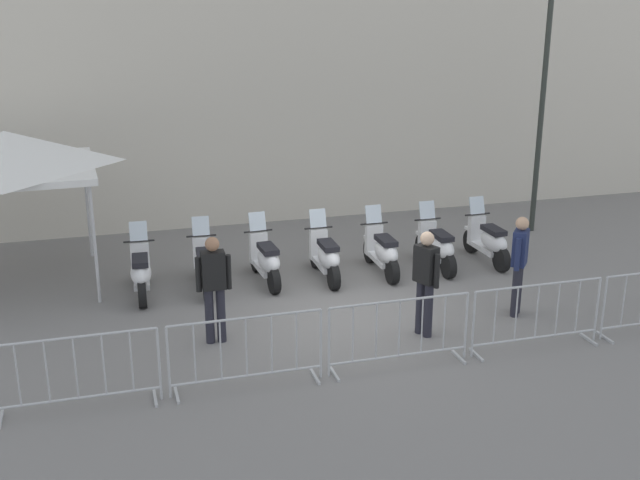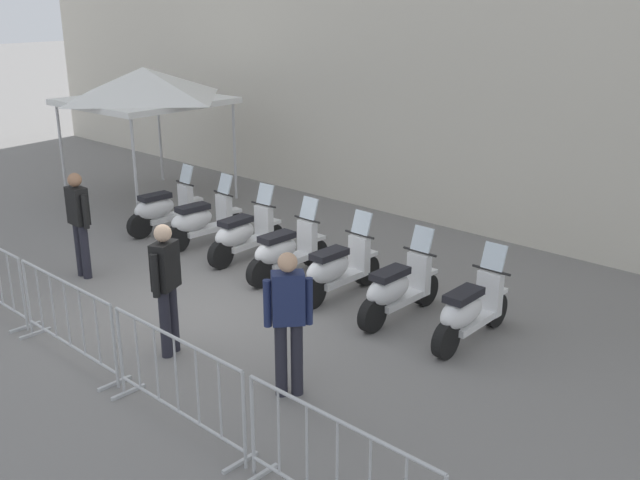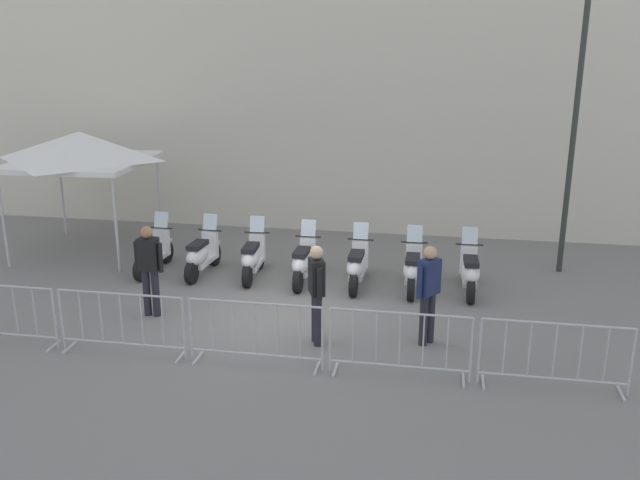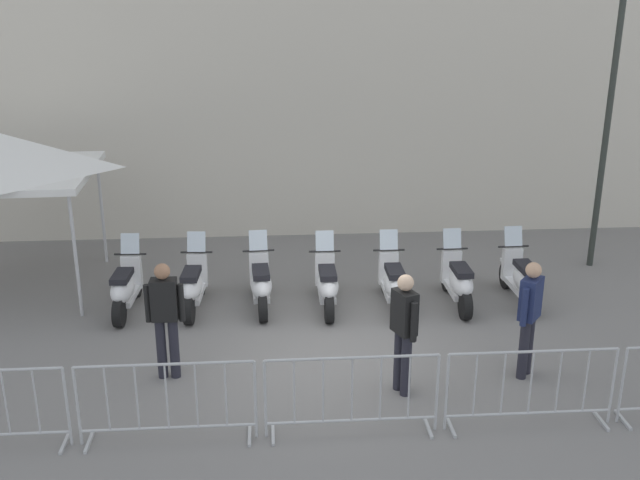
# 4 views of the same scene
# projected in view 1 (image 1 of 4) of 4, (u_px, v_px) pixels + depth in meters

# --- Properties ---
(ground_plane) EXTENTS (120.00, 120.00, 0.00)m
(ground_plane) POSITION_uv_depth(u_px,v_px,m) (354.00, 314.00, 13.30)
(ground_plane) COLOR slate
(motorcycle_0) EXTENTS (0.57, 1.73, 1.24)m
(motorcycle_0) POSITION_uv_depth(u_px,v_px,m) (141.00, 272.00, 13.95)
(motorcycle_0) COLOR black
(motorcycle_0) RESTS_ON ground
(motorcycle_1) EXTENTS (0.58, 1.73, 1.24)m
(motorcycle_1) POSITION_uv_depth(u_px,v_px,m) (204.00, 266.00, 14.26)
(motorcycle_1) COLOR black
(motorcycle_1) RESTS_ON ground
(motorcycle_2) EXTENTS (0.56, 1.72, 1.24)m
(motorcycle_2) POSITION_uv_depth(u_px,v_px,m) (266.00, 260.00, 14.56)
(motorcycle_2) COLOR black
(motorcycle_2) RESTS_ON ground
(motorcycle_3) EXTENTS (0.56, 1.72, 1.24)m
(motorcycle_3) POSITION_uv_depth(u_px,v_px,m) (326.00, 257.00, 14.76)
(motorcycle_3) COLOR black
(motorcycle_3) RESTS_ON ground
(motorcycle_4) EXTENTS (0.56, 1.72, 1.24)m
(motorcycle_4) POSITION_uv_depth(u_px,v_px,m) (383.00, 252.00, 15.04)
(motorcycle_4) COLOR black
(motorcycle_4) RESTS_ON ground
(motorcycle_5) EXTENTS (0.56, 1.72, 1.24)m
(motorcycle_5) POSITION_uv_depth(u_px,v_px,m) (437.00, 247.00, 15.32)
(motorcycle_5) COLOR black
(motorcycle_5) RESTS_ON ground
(motorcycle_6) EXTENTS (0.56, 1.72, 1.24)m
(motorcycle_6) POSITION_uv_depth(u_px,v_px,m) (489.00, 241.00, 15.67)
(motorcycle_6) COLOR black
(motorcycle_6) RESTS_ON ground
(barrier_segment_0) EXTENTS (2.16, 0.53, 1.07)m
(barrier_segment_0) POSITION_uv_depth(u_px,v_px,m) (76.00, 374.00, 10.11)
(barrier_segment_0) COLOR #B2B5B7
(barrier_segment_0) RESTS_ON ground
(barrier_segment_1) EXTENTS (2.16, 0.53, 1.07)m
(barrier_segment_1) POSITION_uv_depth(u_px,v_px,m) (247.00, 353.00, 10.70)
(barrier_segment_1) COLOR #B2B5B7
(barrier_segment_1) RESTS_ON ground
(barrier_segment_2) EXTENTS (2.16, 0.53, 1.07)m
(barrier_segment_2) POSITION_uv_depth(u_px,v_px,m) (399.00, 334.00, 11.29)
(barrier_segment_2) COLOR #B2B5B7
(barrier_segment_2) RESTS_ON ground
(barrier_segment_3) EXTENTS (2.16, 0.53, 1.07)m
(barrier_segment_3) POSITION_uv_depth(u_px,v_px,m) (537.00, 317.00, 11.88)
(barrier_segment_3) COLOR #B2B5B7
(barrier_segment_3) RESTS_ON ground
(street_lamp) EXTENTS (0.36, 0.36, 6.04)m
(street_lamp) POSITION_uv_depth(u_px,v_px,m) (545.00, 70.00, 16.82)
(street_lamp) COLOR #2D332D
(street_lamp) RESTS_ON ground
(officer_near_row_end) EXTENTS (0.33, 0.52, 1.73)m
(officer_near_row_end) POSITION_uv_depth(u_px,v_px,m) (426.00, 277.00, 12.22)
(officer_near_row_end) COLOR #23232D
(officer_near_row_end) RESTS_ON ground
(officer_mid_plaza) EXTENTS (0.55, 0.24, 1.73)m
(officer_mid_plaza) POSITION_uv_depth(u_px,v_px,m) (214.00, 284.00, 11.96)
(officer_mid_plaza) COLOR #23232D
(officer_mid_plaza) RESTS_ON ground
(officer_by_barriers) EXTENTS (0.40, 0.43, 1.73)m
(officer_by_barriers) POSITION_uv_depth(u_px,v_px,m) (519.00, 260.00, 13.00)
(officer_by_barriers) COLOR #23232D
(officer_by_barriers) RESTS_ON ground
(canopy_tent) EXTENTS (2.94, 2.94, 2.91)m
(canopy_tent) POSITION_uv_depth(u_px,v_px,m) (7.00, 153.00, 13.84)
(canopy_tent) COLOR silver
(canopy_tent) RESTS_ON ground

